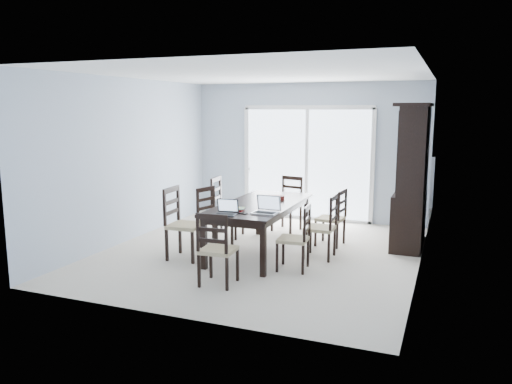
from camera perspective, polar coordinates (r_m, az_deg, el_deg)
floor at (r=7.50m, az=0.51°, el=-6.91°), size 5.00×5.00×0.00m
ceiling at (r=7.20m, az=0.55°, el=13.34°), size 5.00×5.00×0.00m
back_wall at (r=9.60m, az=5.90°, el=4.58°), size 4.50×0.02×2.60m
wall_left at (r=8.31m, az=-14.15°, el=3.57°), size 0.02×5.00×2.60m
wall_right at (r=6.77m, az=18.62°, el=2.06°), size 0.02×5.00×2.60m
balcony at (r=10.75m, az=7.22°, el=-2.19°), size 4.50×2.00×0.10m
railing at (r=11.61m, az=8.50°, el=1.65°), size 4.50×0.06×1.10m
dining_table at (r=7.33m, az=0.52°, el=-1.86°), size 1.00×2.20×0.75m
china_hutch at (r=8.05m, az=17.41°, el=1.60°), size 0.50×1.38×2.20m
sliding_door at (r=9.60m, az=5.84°, el=3.30°), size 2.52×0.05×2.18m
chair_left_near at (r=7.17m, az=-8.79°, el=-2.63°), size 0.48×0.46×1.18m
chair_left_mid at (r=7.73m, az=-5.18°, el=-2.14°), size 0.50×0.50×1.06m
chair_left_far at (r=8.32m, az=-3.85°, el=-0.96°), size 0.48×0.47×1.15m
chair_right_near at (r=6.59m, az=5.00°, el=-4.43°), size 0.42×0.41×1.01m
chair_right_mid at (r=7.14m, az=8.03°, el=-3.16°), size 0.41×0.40×1.07m
chair_right_far at (r=7.83m, az=9.12°, el=-2.21°), size 0.43×0.42×1.03m
chair_end_near at (r=5.97m, az=-4.67°, el=-5.67°), size 0.42×0.43×1.06m
chair_end_far at (r=8.79m, az=3.83°, el=-0.62°), size 0.48×0.49×1.09m
laptop_dark at (r=6.50m, az=-3.52°, el=-2.24°), size 0.31×0.24×0.20m
laptop_silver at (r=6.57m, az=1.03°, el=-2.01°), size 0.34×0.25×0.23m
book_stack at (r=6.78m, az=-2.37°, el=-1.98°), size 0.27×0.23×0.04m
cell_phone at (r=6.57m, az=-1.51°, el=-2.46°), size 0.12×0.07×0.01m
game_box at (r=7.59m, az=2.29°, el=-0.63°), size 0.28×0.20×0.06m
hot_tub at (r=10.69m, az=4.83°, el=0.65°), size 2.06×1.89×0.95m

